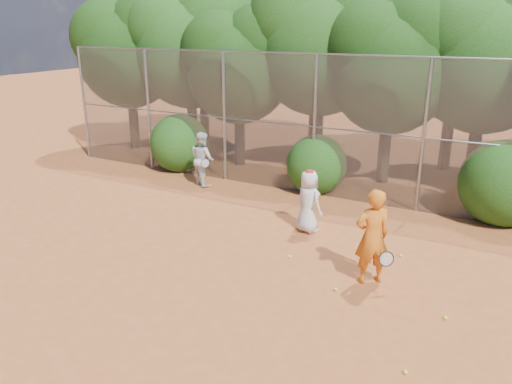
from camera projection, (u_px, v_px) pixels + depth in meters
The scene contains 22 objects.
ground at pixel (240, 294), 9.31m from camera, with size 80.00×80.00×0.00m, color #9D4D23.
fence_back at pixel (344, 128), 13.71m from camera, with size 20.05×0.09×4.03m.
tree_0 at pixel (130, 47), 18.98m from camera, with size 4.38×3.81×6.00m.
tree_1 at pixel (191, 41), 18.20m from camera, with size 4.64×4.03×6.35m.
tree_2 at pixel (241, 61), 16.68m from camera, with size 3.99×3.47×5.47m.
tree_3 at pixel (323, 36), 16.13m from camera, with size 4.89×4.26×6.70m.
tree_4 at pixel (394, 60), 14.72m from camera, with size 4.19×3.64×5.73m.
tree_5 at pixel (490, 50), 14.17m from camera, with size 4.51×3.92×6.17m.
tree_9 at pixel (204, 34), 20.51m from camera, with size 4.83×4.20×6.62m.
tree_10 at pixel (320, 27), 18.34m from camera, with size 5.15×4.48×7.06m.
tree_11 at pixel (461, 44), 15.92m from camera, with size 4.64×4.03×6.35m.
bush_0 at pixel (179, 141), 16.93m from camera, with size 2.00×2.00×2.00m, color #184210.
bush_1 at pixel (317, 162), 14.72m from camera, with size 1.80×1.80×1.80m, color #184210.
bush_2 at pixel (505, 179), 12.42m from camera, with size 2.20×2.20×2.20m, color #184210.
player_yellow at pixel (372, 237), 9.47m from camera, with size 0.91×0.79×1.90m.
player_teen at pixel (309, 201), 11.86m from camera, with size 0.88×0.75×1.56m.
player_white at pixel (202, 159), 15.33m from camera, with size 1.01×0.93×1.67m.
ball_0 at pixel (446, 318), 8.50m from camera, with size 0.07×0.07×0.07m, color #CCEB2A.
ball_1 at pixel (401, 256), 10.76m from camera, with size 0.07×0.07×0.07m, color #CCEB2A.
ball_2 at pixel (405, 372), 7.18m from camera, with size 0.07×0.07×0.07m, color #CCEB2A.
ball_4 at pixel (336, 289), 9.41m from camera, with size 0.07×0.07×0.07m, color #CCEB2A.
ball_6 at pixel (289, 257), 10.72m from camera, with size 0.07×0.07×0.07m, color #CCEB2A.
Camera 1 is at (4.15, -7.08, 4.81)m, focal length 35.00 mm.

